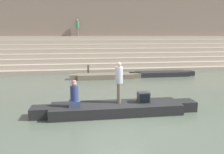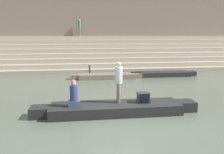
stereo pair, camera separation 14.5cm
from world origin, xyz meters
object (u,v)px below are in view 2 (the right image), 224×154
(person_on_steps, at_px, (80,26))
(rowboat_main, at_px, (116,108))
(tv_set, at_px, (143,97))
(moored_boat_shore, at_px, (163,74))
(mooring_post, at_px, (90,71))
(person_rowing, at_px, (74,96))
(person_standing, at_px, (119,79))
(moored_boat_distant, at_px, (107,76))

(person_on_steps, bearing_deg, rowboat_main, 177.62)
(tv_set, bearing_deg, rowboat_main, 174.48)
(tv_set, height_order, moored_boat_shore, tv_set)
(tv_set, bearing_deg, mooring_post, 95.14)
(person_rowing, relative_size, moored_boat_shore, 0.20)
(tv_set, xyz_separation_m, person_on_steps, (-2.75, 14.52, 3.51))
(tv_set, bearing_deg, person_rowing, 175.21)
(person_standing, bearing_deg, person_on_steps, 87.44)
(person_standing, height_order, mooring_post, person_standing)
(mooring_post, bearing_deg, person_standing, -83.53)
(moored_boat_distant, xyz_separation_m, mooring_post, (-1.26, 0.88, 0.28))
(person_standing, bearing_deg, rowboat_main, -140.54)
(rowboat_main, xyz_separation_m, person_standing, (0.14, 0.16, 1.19))
(rowboat_main, distance_m, person_standing, 1.21)
(person_standing, relative_size, moored_boat_distant, 0.32)
(moored_boat_shore, bearing_deg, moored_boat_distant, -178.25)
(person_standing, xyz_separation_m, mooring_post, (-0.94, 8.32, -0.94))
(rowboat_main, relative_size, moored_boat_distant, 1.28)
(rowboat_main, xyz_separation_m, tv_set, (1.17, 0.05, 0.41))
(moored_boat_shore, bearing_deg, tv_set, -119.03)
(rowboat_main, height_order, mooring_post, mooring_post)
(rowboat_main, distance_m, person_on_steps, 15.17)
(moored_boat_distant, bearing_deg, moored_boat_shore, 7.81)
(rowboat_main, distance_m, person_rowing, 1.81)
(person_standing, xyz_separation_m, person_on_steps, (-1.71, 14.42, 2.73))
(rowboat_main, height_order, person_standing, person_standing)
(moored_boat_distant, height_order, mooring_post, mooring_post)
(tv_set, bearing_deg, person_standing, 166.15)
(moored_boat_distant, bearing_deg, tv_set, -81.44)
(tv_set, relative_size, moored_boat_distant, 0.09)
(rowboat_main, bearing_deg, tv_set, 0.88)
(rowboat_main, height_order, person_rowing, person_rowing)
(person_rowing, bearing_deg, person_on_steps, 101.45)
(tv_set, relative_size, moored_boat_shore, 0.09)
(person_standing, relative_size, moored_boat_shore, 0.32)
(rowboat_main, xyz_separation_m, person_rowing, (-1.69, -0.11, 0.63))
(person_rowing, distance_m, moored_boat_distant, 8.03)
(person_standing, distance_m, moored_boat_distant, 7.55)
(moored_boat_shore, bearing_deg, person_standing, -125.10)
(tv_set, xyz_separation_m, moored_boat_shore, (3.88, 7.92, -0.44))
(person_rowing, bearing_deg, tv_set, 15.18)
(moored_boat_distant, relative_size, mooring_post, 5.70)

